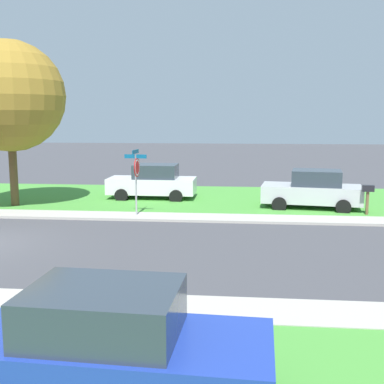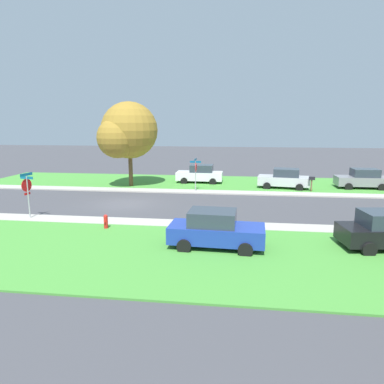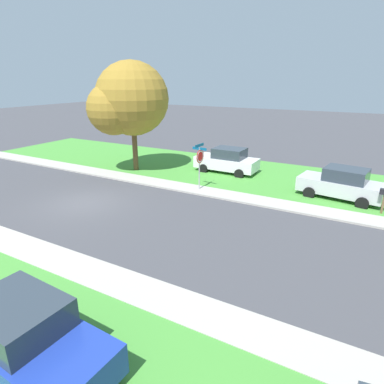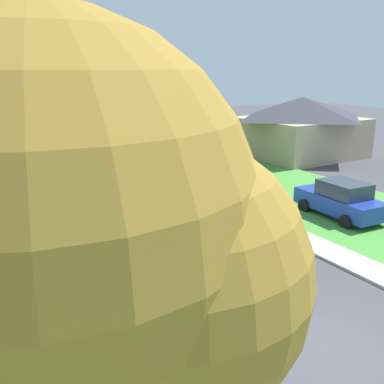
# 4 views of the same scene
# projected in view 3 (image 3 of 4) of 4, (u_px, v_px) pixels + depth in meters

# --- Properties ---
(ground_plane) EXTENTS (120.00, 120.00, 0.00)m
(ground_plane) POSITION_uv_depth(u_px,v_px,m) (84.00, 203.00, 17.37)
(ground_plane) COLOR #424247
(sidewalk_east) EXTENTS (1.40, 56.00, 0.10)m
(sidewalk_east) POSITION_uv_depth(u_px,v_px,m) (293.00, 348.00, 7.98)
(sidewalk_east) COLOR #ADA89E
(sidewalk_east) RESTS_ON ground
(sidewalk_west) EXTENTS (1.40, 56.00, 0.10)m
(sidewalk_west) POSITION_uv_depth(u_px,v_px,m) (338.00, 215.00, 15.75)
(sidewalk_west) COLOR #ADA89E
(sidewalk_west) RESTS_ON ground
(lawn_west) EXTENTS (8.00, 56.00, 0.08)m
(lawn_west) POSITION_uv_depth(u_px,v_px,m) (347.00, 188.00, 19.63)
(lawn_west) COLOR #479338
(lawn_west) RESTS_ON ground
(stop_sign_far_corner) EXTENTS (0.92, 0.92, 2.77)m
(stop_sign_far_corner) POSITION_uv_depth(u_px,v_px,m) (200.00, 159.00, 18.71)
(stop_sign_far_corner) COLOR #9E9EA3
(stop_sign_far_corner) RESTS_ON ground
(car_silver_driveway_right) EXTENTS (2.49, 4.51, 1.76)m
(car_silver_driveway_right) POSITION_uv_depth(u_px,v_px,m) (342.00, 184.00, 17.67)
(car_silver_driveway_right) COLOR silver
(car_silver_driveway_right) RESTS_ON ground
(car_blue_near_corner) EXTENTS (2.19, 4.38, 1.76)m
(car_blue_near_corner) POSITION_uv_depth(u_px,v_px,m) (25.00, 338.00, 7.20)
(car_blue_near_corner) COLOR #1E389E
(car_blue_near_corner) RESTS_ON ground
(car_white_behind_trees) EXTENTS (2.08, 4.32, 1.76)m
(car_white_behind_trees) POSITION_uv_depth(u_px,v_px,m) (227.00, 161.00, 22.66)
(car_white_behind_trees) COLOR white
(car_white_behind_trees) RESTS_ON ground
(tree_sidewalk_far) EXTENTS (5.28, 4.91, 7.44)m
(tree_sidewalk_far) POSITION_uv_depth(u_px,v_px,m) (127.00, 101.00, 21.74)
(tree_sidewalk_far) COLOR brown
(tree_sidewalk_far) RESTS_ON ground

